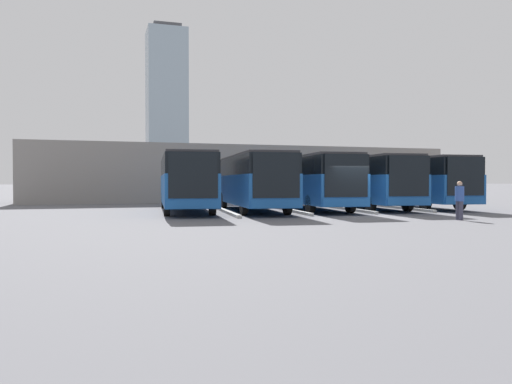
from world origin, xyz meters
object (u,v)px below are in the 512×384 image
bus_0 (412,180)px  bus_2 (310,180)px  bus_1 (363,180)px  bus_4 (185,180)px  pedestrian (460,199)px  bus_3 (252,180)px

bus_0 → bus_2: size_ratio=1.00×
bus_1 → bus_0: bearing=-170.6°
bus_4 → pedestrian: 14.64m
bus_0 → bus_1: bearing=9.4°
bus_3 → bus_1: bearing=-170.0°
bus_1 → bus_2: bearing=9.7°
bus_3 → bus_0: bearing=-170.2°
bus_0 → pedestrian: size_ratio=6.90×
bus_1 → pedestrian: bearing=91.5°
bus_0 → bus_3: (11.39, 0.84, 0.00)m
bus_3 → pedestrian: bearing=132.1°
bus_0 → bus_3: same height
bus_1 → bus_3: same height
bus_2 → bus_3: 3.81m
bus_1 → pedestrian: size_ratio=6.90×
bus_0 → bus_1: 3.80m
bus_0 → bus_3: bearing=9.8°
bus_2 → bus_3: (3.80, 0.32, 0.00)m
bus_2 → bus_4: same height
bus_0 → bus_3: size_ratio=1.00×
bus_4 → pedestrian: size_ratio=6.90×
bus_1 → bus_3: (7.59, 0.59, 0.00)m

